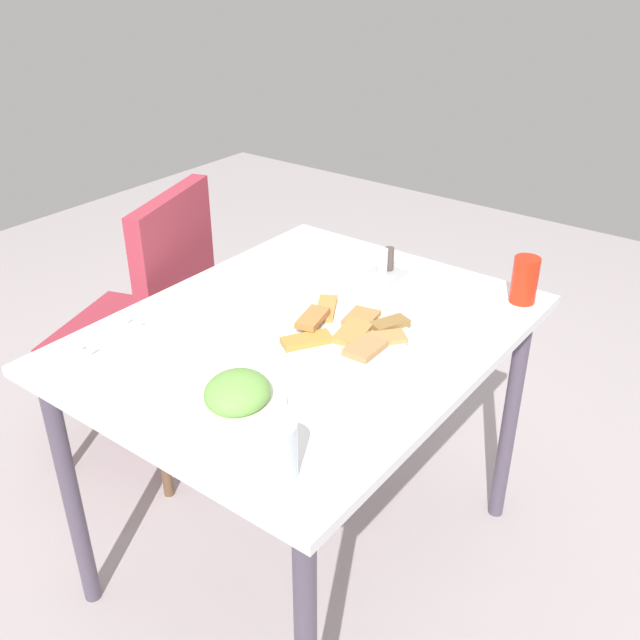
# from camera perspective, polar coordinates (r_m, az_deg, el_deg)

# --- Properties ---
(ground_plane) EXTENTS (6.00, 6.00, 0.00)m
(ground_plane) POSITION_cam_1_polar(r_m,az_deg,el_deg) (2.17, -0.98, -18.07)
(ground_plane) COLOR #ABA1A3
(dining_table) EXTENTS (1.07, 0.86, 0.75)m
(dining_table) POSITION_cam_1_polar(r_m,az_deg,el_deg) (1.74, -1.16, -3.12)
(dining_table) COLOR white
(dining_table) RESTS_ON ground_plane
(dining_chair) EXTENTS (0.53, 0.54, 0.94)m
(dining_chair) POSITION_cam_1_polar(r_m,az_deg,el_deg) (2.26, -13.53, 0.43)
(dining_chair) COLOR #A63140
(dining_chair) RESTS_ON ground_plane
(pide_platter) EXTENTS (0.31, 0.31, 0.04)m
(pide_platter) POSITION_cam_1_polar(r_m,az_deg,el_deg) (1.67, 1.99, -0.93)
(pide_platter) COLOR white
(pide_platter) RESTS_ON dining_table
(salad_plate_greens) EXTENTS (0.20, 0.20, 0.07)m
(salad_plate_greens) POSITION_cam_1_polar(r_m,az_deg,el_deg) (1.44, -6.65, -5.96)
(salad_plate_greens) COLOR white
(salad_plate_greens) RESTS_ON dining_table
(soda_can) EXTENTS (0.07, 0.07, 0.12)m
(soda_can) POSITION_cam_1_polar(r_m,az_deg,el_deg) (1.87, 16.14, 3.11)
(soda_can) COLOR red
(soda_can) RESTS_ON dining_table
(drinking_glass) EXTENTS (0.08, 0.08, 0.11)m
(drinking_glass) POSITION_cam_1_polar(r_m,az_deg,el_deg) (1.24, -3.65, -10.41)
(drinking_glass) COLOR silver
(drinking_glass) RESTS_ON dining_table
(paper_napkin) EXTENTS (0.16, 0.16, 0.00)m
(paper_napkin) POSITION_cam_1_polar(r_m,az_deg,el_deg) (1.74, -16.37, -1.21)
(paper_napkin) COLOR white
(paper_napkin) RESTS_ON dining_table
(fork) EXTENTS (0.17, 0.03, 0.00)m
(fork) POSITION_cam_1_polar(r_m,az_deg,el_deg) (1.72, -16.02, -1.28)
(fork) COLOR silver
(fork) RESTS_ON paper_napkin
(spoon) EXTENTS (0.16, 0.03, 0.00)m
(spoon) POSITION_cam_1_polar(r_m,az_deg,el_deg) (1.75, -16.75, -0.92)
(spoon) COLOR silver
(spoon) RESTS_ON paper_napkin
(condiment_caddy) EXTENTS (0.10, 0.10, 0.08)m
(condiment_caddy) POSITION_cam_1_polar(r_m,az_deg,el_deg) (1.96, 5.29, 4.26)
(condiment_caddy) COLOR #B2B2B7
(condiment_caddy) RESTS_ON dining_table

